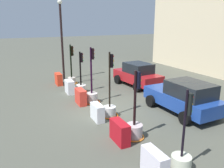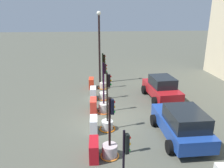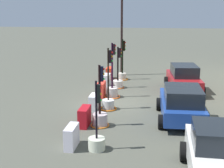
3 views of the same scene
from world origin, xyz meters
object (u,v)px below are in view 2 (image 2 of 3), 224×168
Objects in this scene: car_red_compact at (162,88)px; construction_barrier_4 at (94,150)px; construction_barrier_0 at (91,83)px; construction_barrier_1 at (93,93)px; construction_barrier_2 at (93,106)px; traffic_light_2 at (104,105)px; traffic_light_0 at (103,82)px; construction_barrier_3 at (94,125)px; traffic_light_3 at (107,121)px; street_lamp_post at (99,43)px; traffic_light_4 at (110,148)px; traffic_light_1 at (104,93)px; car_blue_estate at (182,123)px.

construction_barrier_4 is at bearing -37.44° from car_red_compact.
construction_barrier_0 is 2.50m from construction_barrier_1.
construction_barrier_0 is 0.97× the size of construction_barrier_2.
traffic_light_2 reaches higher than construction_barrier_1.
construction_barrier_1 is 7.21m from construction_barrier_4.
construction_barrier_3 is at bearing -7.26° from traffic_light_0.
construction_barrier_2 is 5.47m from car_red_compact.
construction_barrier_3 is at bearing -76.91° from traffic_light_3.
construction_barrier_3 is at bearing -4.64° from street_lamp_post.
traffic_light_4 reaches higher than construction_barrier_0.
traffic_light_0 is at bearing 177.64° from traffic_light_1.
traffic_light_4 is (4.80, -0.02, -0.02)m from traffic_light_2.
street_lamp_post is (-6.26, 0.69, 3.19)m from construction_barrier_2.
construction_barrier_4 is 4.71m from car_blue_estate.
traffic_light_4 is at bearing 7.86° from construction_barrier_2.
traffic_light_4 is at bearing -72.86° from car_blue_estate.
traffic_light_0 is 0.73× the size of car_red_compact.
traffic_light_1 reaches higher than construction_barrier_3.
traffic_light_2 is 3.00× the size of construction_barrier_4.
construction_barrier_2 is at bearing -6.33° from street_lamp_post.
construction_barrier_2 reaches higher than construction_barrier_3.
traffic_light_2 reaches higher than construction_barrier_0.
traffic_light_2 is 5.26m from car_blue_estate.
traffic_light_0 is 2.56m from construction_barrier_1.
construction_barrier_1 is 4.85m from construction_barrier_3.
traffic_light_3 is 9.18m from street_lamp_post.
traffic_light_4 is (2.49, -0.08, -0.04)m from traffic_light_3.
construction_barrier_1 is (-4.67, -0.73, -0.05)m from traffic_light_3.
construction_barrier_2 is at bearing -19.72° from traffic_light_1.
traffic_light_4 is 9.69m from construction_barrier_0.
construction_barrier_4 reaches higher than construction_barrier_3.
traffic_light_3 reaches higher than construction_barrier_2.
traffic_light_2 is 3.33× the size of construction_barrier_1.
traffic_light_3 is 2.66m from construction_barrier_4.
construction_barrier_3 is (7.35, 0.08, -0.03)m from construction_barrier_0.
construction_barrier_0 is (-4.87, -0.79, -0.03)m from traffic_light_2.
traffic_light_3 is at bearing 0.35° from street_lamp_post.
traffic_light_4 is 11.56m from street_lamp_post.
traffic_light_3 is (4.60, -0.06, 0.05)m from traffic_light_1.
traffic_light_3 is (7.08, -0.16, -0.04)m from traffic_light_0.
construction_barrier_3 is 0.24× the size of car_red_compact.
traffic_light_1 is at bearing 173.20° from construction_barrier_4.
construction_barrier_4 is at bearing -0.57° from construction_barrier_2.
street_lamp_post is at bearing -172.26° from traffic_light_0.
construction_barrier_3 is (0.18, -0.77, -0.08)m from traffic_light_3.
traffic_light_0 reaches higher than construction_barrier_0.
car_blue_estate is at bearing 46.37° from traffic_light_2.
traffic_light_2 is at bearing -133.63° from car_blue_estate.
construction_barrier_1 is 7.48m from car_blue_estate.
traffic_light_2 is at bearing -178.45° from traffic_light_3.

